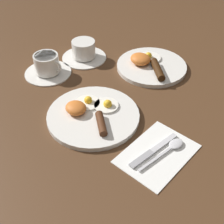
{
  "coord_description": "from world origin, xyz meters",
  "views": [
    {
      "loc": [
        0.55,
        -0.43,
        0.63
      ],
      "look_at": [
        0.04,
        0.04,
        0.03
      ],
      "focal_mm": 50.0,
      "sensor_mm": 36.0,
      "label": 1
    }
  ],
  "objects_px": {
    "spoon": "(171,147)",
    "teacup_near": "(47,66)",
    "breakfast_plate_near": "(92,115)",
    "breakfast_plate_far": "(150,65)",
    "teacup_far": "(84,51)",
    "knife": "(151,152)"
  },
  "relations": [
    {
      "from": "breakfast_plate_far",
      "to": "spoon",
      "type": "relative_size",
      "value": 1.54
    },
    {
      "from": "breakfast_plate_far",
      "to": "spoon",
      "type": "bearing_deg",
      "value": -39.74
    },
    {
      "from": "breakfast_plate_near",
      "to": "knife",
      "type": "distance_m",
      "value": 0.22
    },
    {
      "from": "teacup_far",
      "to": "spoon",
      "type": "bearing_deg",
      "value": -13.1
    },
    {
      "from": "teacup_near",
      "to": "breakfast_plate_near",
      "type": "bearing_deg",
      "value": -6.9
    },
    {
      "from": "breakfast_plate_near",
      "to": "spoon",
      "type": "bearing_deg",
      "value": 16.75
    },
    {
      "from": "spoon",
      "to": "breakfast_plate_far",
      "type": "bearing_deg",
      "value": 52.65
    },
    {
      "from": "breakfast_plate_far",
      "to": "teacup_far",
      "type": "relative_size",
      "value": 1.5
    },
    {
      "from": "breakfast_plate_far",
      "to": "teacup_near",
      "type": "height_order",
      "value": "teacup_near"
    },
    {
      "from": "breakfast_plate_far",
      "to": "knife",
      "type": "relative_size",
      "value": 1.47
    },
    {
      "from": "teacup_near",
      "to": "spoon",
      "type": "bearing_deg",
      "value": 4.13
    },
    {
      "from": "spoon",
      "to": "knife",
      "type": "bearing_deg",
      "value": 155.5
    },
    {
      "from": "spoon",
      "to": "teacup_far",
      "type": "bearing_deg",
      "value": 79.29
    },
    {
      "from": "spoon",
      "to": "teacup_near",
      "type": "bearing_deg",
      "value": 96.53
    },
    {
      "from": "breakfast_plate_near",
      "to": "spoon",
      "type": "height_order",
      "value": "breakfast_plate_near"
    },
    {
      "from": "breakfast_plate_far",
      "to": "teacup_near",
      "type": "distance_m",
      "value": 0.37
    },
    {
      "from": "teacup_far",
      "to": "spoon",
      "type": "distance_m",
      "value": 0.54
    },
    {
      "from": "breakfast_plate_near",
      "to": "teacup_far",
      "type": "height_order",
      "value": "teacup_far"
    },
    {
      "from": "spoon",
      "to": "breakfast_plate_near",
      "type": "bearing_deg",
      "value": 109.14
    },
    {
      "from": "knife",
      "to": "spoon",
      "type": "bearing_deg",
      "value": -25.57
    },
    {
      "from": "breakfast_plate_near",
      "to": "teacup_far",
      "type": "distance_m",
      "value": 0.34
    },
    {
      "from": "breakfast_plate_near",
      "to": "spoon",
      "type": "relative_size",
      "value": 1.68
    }
  ]
}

